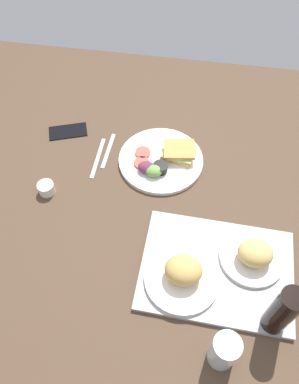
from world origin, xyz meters
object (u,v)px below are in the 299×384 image
at_px(plate_with_salad, 162,160).
at_px(fork, 108,150).
at_px(cell_phone, 68,131).
at_px(serving_tray, 217,270).
at_px(knife, 98,158).
at_px(bread_plate_near, 254,255).
at_px(drinking_glass, 224,351).
at_px(soda_bottle, 282,312).
at_px(espresso_cup, 46,188).
at_px(bread_plate_far, 183,274).

height_order(plate_with_salad, fork, plate_with_salad).
bearing_deg(plate_with_salad, cell_phone, -13.96).
xyz_separation_m(serving_tray, knife, (0.45, -0.37, -0.01)).
relative_size(bread_plate_near, drinking_glass, 1.51).
relative_size(knife, cell_phone, 1.32).
height_order(serving_tray, soda_bottle, soda_bottle).
xyz_separation_m(bread_plate_near, cell_phone, (0.70, -0.44, -0.04)).
distance_m(drinking_glass, knife, 0.78).
bearing_deg(plate_with_salad, espresso_cup, 27.02).
distance_m(espresso_cup, knife, 0.22).
height_order(plate_with_salad, espresso_cup, plate_with_salad).
xyz_separation_m(soda_bottle, fork, (0.58, -0.55, -0.11)).
xyz_separation_m(bread_plate_far, espresso_cup, (0.49, -0.25, -0.03)).
height_order(fork, cell_phone, cell_phone).
bearing_deg(bread_plate_far, espresso_cup, -26.65).
height_order(bread_plate_near, knife, bread_plate_near).
height_order(soda_bottle, knife, soda_bottle).
bearing_deg(cell_phone, bread_plate_near, 128.26).
height_order(bread_plate_near, drinking_glass, drinking_glass).
bearing_deg(bread_plate_far, soda_bottle, 160.85).
relative_size(espresso_cup, knife, 0.29).
relative_size(fork, knife, 0.89).
xyz_separation_m(plate_with_salad, drinking_glass, (-0.24, 0.63, 0.05)).
bearing_deg(drinking_glass, soda_bottle, -141.70).
bearing_deg(bread_plate_far, drinking_glass, 122.41).
height_order(plate_with_salad, drinking_glass, drinking_glass).
distance_m(bread_plate_far, drinking_glass, 0.23).
bearing_deg(soda_bottle, drinking_glass, 38.30).
bearing_deg(bread_plate_near, knife, -30.55).
relative_size(plate_with_salad, fork, 1.79).
bearing_deg(fork, plate_with_salad, 85.37).
relative_size(bread_plate_far, fork, 1.29).
relative_size(bread_plate_near, espresso_cup, 3.46).
bearing_deg(fork, espresso_cup, -35.79).
bearing_deg(plate_with_salad, knife, 3.86).
bearing_deg(knife, plate_with_salad, 94.10).
bearing_deg(espresso_cup, serving_tray, 161.28).
bearing_deg(knife, cell_phone, -127.16).
height_order(bread_plate_near, fork, bread_plate_near).
height_order(bread_plate_far, fork, bread_plate_far).
height_order(serving_tray, espresso_cup, espresso_cup).
relative_size(serving_tray, plate_with_salad, 1.48).
bearing_deg(serving_tray, espresso_cup, -18.72).
height_order(drinking_glass, soda_bottle, soda_bottle).
relative_size(bread_plate_far, cell_phone, 1.53).
relative_size(drinking_glass, soda_bottle, 0.59).
bearing_deg(bread_plate_far, serving_tray, -155.05).
height_order(espresso_cup, fork, espresso_cup).
height_order(soda_bottle, fork, soda_bottle).
bearing_deg(drinking_glass, espresso_cup, -35.69).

